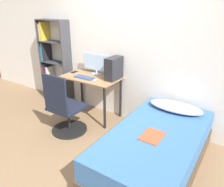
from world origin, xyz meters
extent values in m
plane|color=#846647|center=(0.00, 0.00, 0.00)|extent=(14.00, 14.00, 0.00)
cube|color=silver|center=(0.00, 1.46, 1.25)|extent=(8.00, 0.05, 2.50)
cube|color=#997047|center=(-0.48, 1.13, 0.77)|extent=(1.03, 0.61, 0.02)
cylinder|color=black|center=(-0.95, 0.88, 0.38)|extent=(0.04, 0.04, 0.76)
cylinder|color=black|center=(-0.01, 0.88, 0.38)|extent=(0.04, 0.04, 0.76)
cylinder|color=black|center=(-0.95, 1.39, 0.38)|extent=(0.04, 0.04, 0.76)
cylinder|color=black|center=(-0.01, 1.39, 0.38)|extent=(0.04, 0.04, 0.76)
cube|color=#38383D|center=(-1.89, 1.31, 0.85)|extent=(0.02, 0.26, 1.71)
cube|color=#38383D|center=(-1.22, 1.31, 0.85)|extent=(0.02, 0.26, 1.71)
cube|color=#38383D|center=(-1.55, 1.31, 0.01)|extent=(0.65, 0.26, 0.02)
cube|color=#38383D|center=(-1.55, 1.31, 0.43)|extent=(0.65, 0.26, 0.02)
cube|color=#38383D|center=(-1.55, 1.31, 0.85)|extent=(0.65, 0.26, 0.02)
cube|color=#38383D|center=(-1.55, 1.31, 1.27)|extent=(0.65, 0.26, 0.02)
cube|color=#38383D|center=(-1.55, 1.31, 1.70)|extent=(0.65, 0.26, 0.02)
cube|color=teal|center=(-1.85, 1.31, 0.18)|extent=(0.04, 0.22, 0.32)
cube|color=teal|center=(-1.81, 1.31, 0.18)|extent=(0.02, 0.22, 0.33)
cube|color=beige|center=(-1.77, 1.31, 0.18)|extent=(0.04, 0.22, 0.32)
cube|color=black|center=(-1.73, 1.31, 0.16)|extent=(0.03, 0.22, 0.28)
cube|color=red|center=(-1.86, 1.31, 0.57)|extent=(0.02, 0.22, 0.27)
cube|color=black|center=(-1.82, 1.31, 0.62)|extent=(0.04, 0.22, 0.35)
cube|color=#7A338E|center=(-1.78, 1.31, 0.59)|extent=(0.02, 0.22, 0.29)
cube|color=beige|center=(-1.75, 1.31, 0.59)|extent=(0.02, 0.22, 0.29)
cube|color=#2870B7|center=(-1.85, 1.31, 1.00)|extent=(0.03, 0.22, 0.29)
cube|color=teal|center=(-1.82, 1.31, 1.05)|extent=(0.02, 0.22, 0.38)
cube|color=black|center=(-1.79, 1.31, 1.05)|extent=(0.04, 0.22, 0.38)
cube|color=brown|center=(-1.86, 1.31, 1.45)|extent=(0.02, 0.22, 0.34)
cube|color=beige|center=(-1.83, 1.31, 1.45)|extent=(0.03, 0.22, 0.32)
cube|color=gold|center=(-1.79, 1.31, 1.47)|extent=(0.03, 0.22, 0.37)
cylinder|color=black|center=(-0.48, 0.50, 0.01)|extent=(0.59, 0.59, 0.03)
cylinder|color=black|center=(-0.48, 0.50, 0.22)|extent=(0.05, 0.05, 0.38)
cube|color=black|center=(-0.48, 0.50, 0.43)|extent=(0.51, 0.51, 0.04)
cube|color=black|center=(-0.48, 0.26, 0.74)|extent=(0.46, 0.04, 0.58)
cube|color=#4C3D2D|center=(1.07, 0.46, 0.12)|extent=(1.04, 1.95, 0.23)
cube|color=#38669E|center=(1.07, 0.46, 0.38)|extent=(1.01, 1.91, 0.29)
ellipsoid|color=#B2B7C6|center=(1.07, 1.18, 0.57)|extent=(0.79, 0.36, 0.11)
cube|color=#B24C2D|center=(1.06, 0.35, 0.52)|extent=(0.24, 0.32, 0.01)
cylinder|color=#B7B7BC|center=(-0.50, 1.32, 0.78)|extent=(0.20, 0.20, 0.01)
cylinder|color=#B7B7BC|center=(-0.50, 1.32, 0.82)|extent=(0.04, 0.04, 0.06)
cube|color=#B7B7BC|center=(-0.50, 1.33, 1.00)|extent=(0.59, 0.01, 0.32)
cube|color=#B2D1EF|center=(-0.50, 1.32, 1.00)|extent=(0.57, 0.01, 0.29)
cube|color=#33477A|center=(-0.54, 1.01, 0.79)|extent=(0.38, 0.15, 0.02)
cube|color=#232328|center=(-0.07, 1.24, 0.97)|extent=(0.17, 0.35, 0.38)
ellipsoid|color=silver|center=(-0.30, 1.01, 0.79)|extent=(0.06, 0.09, 0.02)
cube|color=black|center=(-0.92, 1.17, 0.78)|extent=(0.07, 0.14, 0.01)
camera|label=1|loc=(1.87, -1.77, 2.00)|focal=35.00mm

